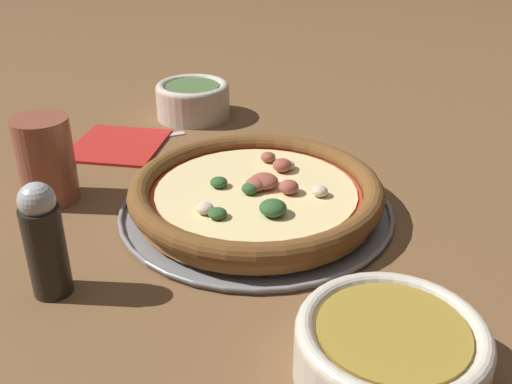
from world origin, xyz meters
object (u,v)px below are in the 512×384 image
Objects in this scene: drinking_cup at (46,160)px; pizza_tray at (256,209)px; bowl_far at (193,99)px; napkin at (118,144)px; pepper_shaker at (44,240)px; bowl_near at (391,349)px; fork at (117,142)px; pizza at (256,193)px.

pizza_tray is at bearing 3.40° from drinking_cup.
napkin is (-0.07, -0.13, -0.03)m from bowl_far.
drinking_cup is at bearing -106.18° from bowl_far.
bowl_far is 0.46m from pepper_shaker.
pizza_tray is 0.24m from drinking_cup.
bowl_near is at bearing -9.27° from pepper_shaker.
pizza_tray is at bearing 111.95° from fork.
napkin is at bearing 135.00° from bowl_near.
napkin is (-0.23, 0.15, -0.02)m from pizza.
drinking_cup reaches higher than pizza.
napkin is at bearing 102.72° from pepper_shaker.
pizza_tray is 0.02m from pizza.
pepper_shaker is at bearing -89.75° from bowl_far.
bowl_far is at bearing 119.04° from pizza.
pepper_shaker is (-0.30, 0.05, 0.03)m from bowl_near.
pizza is 1.83× the size of fork.
napkin is (-0.23, 0.15, -0.00)m from pizza_tray.
drinking_cup is 0.65× the size of fork.
pizza is (0.00, -0.00, 0.02)m from pizza_tray.
napkin is (0.01, 0.16, -0.05)m from drinking_cup.
bowl_far is at bearing 73.82° from drinking_cup.
pizza_tray is 3.04× the size of drinking_cup.
drinking_cup reaches higher than fork.
pizza_tray is 0.27m from bowl_near.
drinking_cup is at bearing 118.25° from pepper_shaker.
pizza reaches higher than napkin.
pepper_shaker is at bearing -130.90° from pizza_tray.
bowl_far reaches higher than fork.
drinking_cup reaches higher than bowl_near.
drinking_cup is (-0.24, -0.01, 0.05)m from pizza_tray.
napkin is 1.18× the size of pepper_shaker.
pizza_tray is at bearing 122.85° from bowl_near.
fork is (-0.23, 0.15, -0.00)m from pizza_tray.
pizza is at bearing 122.81° from bowl_near.
fork is at bearing 86.78° from drinking_cup.
drinking_cup is (-0.24, -0.01, 0.02)m from pizza.
bowl_near is 0.44m from drinking_cup.
drinking_cup is 0.77× the size of napkin.
pizza_tray is 1.08× the size of pizza.
pepper_shaker is (-0.15, -0.18, 0.03)m from pizza.
pizza is 0.27m from napkin.
bowl_far reaches higher than pizza_tray.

